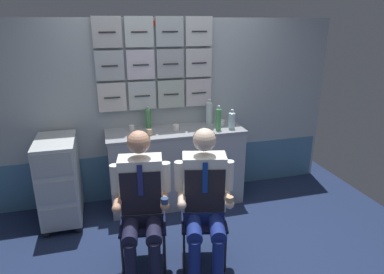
% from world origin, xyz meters
% --- Properties ---
extents(ground, '(4.80, 4.80, 0.04)m').
position_xyz_m(ground, '(0.00, 0.00, -0.02)').
color(ground, '#1C294B').
extents(galley_bulkhead, '(4.20, 0.14, 2.16)m').
position_xyz_m(galley_bulkhead, '(-0.02, 1.37, 1.11)').
color(galley_bulkhead, '#A6B1B8').
rests_on(galley_bulkhead, ground).
extents(galley_counter, '(1.59, 0.53, 0.92)m').
position_xyz_m(galley_counter, '(0.03, 1.09, 0.46)').
color(galley_counter, '#A2A5AE').
rests_on(galley_counter, ground).
extents(service_trolley, '(0.40, 0.65, 0.96)m').
position_xyz_m(service_trolley, '(-1.27, 0.99, 0.51)').
color(service_trolley, black).
rests_on(service_trolley, ground).
extents(folding_chair_left, '(0.46, 0.46, 0.83)m').
position_xyz_m(folding_chair_left, '(-0.48, 0.17, 0.50)').
color(folding_chair_left, '#2D2D33').
rests_on(folding_chair_left, ground).
extents(crew_member_left, '(0.52, 0.66, 1.27)m').
position_xyz_m(crew_member_left, '(-0.51, 0.01, 0.70)').
color(crew_member_left, black).
rests_on(crew_member_left, ground).
extents(folding_chair_right, '(0.48, 0.48, 0.83)m').
position_xyz_m(folding_chair_right, '(0.06, 0.06, 0.50)').
color(folding_chair_right, '#2D2D33').
rests_on(folding_chair_right, ground).
extents(crew_member_right, '(0.53, 0.68, 1.28)m').
position_xyz_m(crew_member_right, '(0.02, -0.09, 0.70)').
color(crew_member_right, black).
rests_on(crew_member_right, ground).
extents(water_bottle_short, '(0.06, 0.06, 0.26)m').
position_xyz_m(water_bottle_short, '(-0.26, 1.26, 1.04)').
color(water_bottle_short, '#4C9A54').
rests_on(water_bottle_short, galley_counter).
extents(sparkling_bottle_green, '(0.08, 0.08, 0.23)m').
position_xyz_m(sparkling_bottle_green, '(0.67, 0.97, 1.03)').
color(sparkling_bottle_green, silver).
rests_on(sparkling_bottle_green, galley_counter).
extents(water_bottle_clear, '(0.06, 0.06, 0.29)m').
position_xyz_m(water_bottle_clear, '(0.51, 0.96, 1.06)').
color(water_bottle_clear, '#4CA159').
rests_on(water_bottle_clear, galley_counter).
extents(water_bottle_tall, '(0.08, 0.08, 0.30)m').
position_xyz_m(water_bottle_tall, '(0.48, 1.23, 1.07)').
color(water_bottle_tall, silver).
rests_on(water_bottle_tall, galley_counter).
extents(coffee_cup_white, '(0.07, 0.07, 0.06)m').
position_xyz_m(coffee_cup_white, '(0.61, 1.13, 0.95)').
color(coffee_cup_white, white).
rests_on(coffee_cup_white, galley_counter).
extents(paper_cup_tan, '(0.07, 0.07, 0.07)m').
position_xyz_m(paper_cup_tan, '(0.03, 1.07, 0.96)').
color(paper_cup_tan, white).
rests_on(paper_cup_tan, galley_counter).
extents(paper_cup_blue, '(0.07, 0.07, 0.07)m').
position_xyz_m(paper_cup_blue, '(-0.29, 0.98, 0.96)').
color(paper_cup_blue, tan).
rests_on(paper_cup_blue, galley_counter).
extents(coffee_cup_spare, '(0.06, 0.06, 0.06)m').
position_xyz_m(coffee_cup_spare, '(-0.45, 1.21, 0.95)').
color(coffee_cup_spare, white).
rests_on(coffee_cup_spare, galley_counter).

